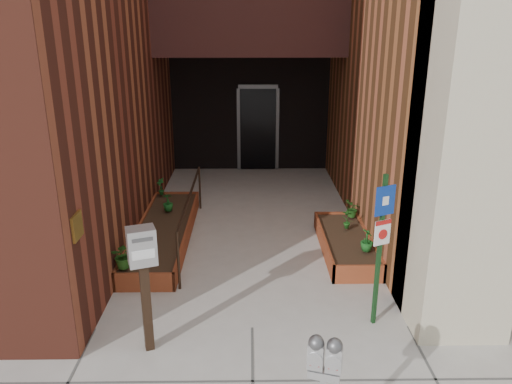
{
  "coord_description": "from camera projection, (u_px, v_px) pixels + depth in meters",
  "views": [
    {
      "loc": [
        -0.02,
        -5.45,
        3.71
      ],
      "look_at": [
        0.07,
        1.8,
        1.22
      ],
      "focal_mm": 35.0,
      "sensor_mm": 36.0,
      "label": 1
    }
  ],
  "objects": [
    {
      "name": "ground",
      "position": [
        252.0,
        328.0,
        6.36
      ],
      "size": [
        80.0,
        80.0,
        0.0
      ],
      "primitive_type": "plane",
      "color": "#9E9991",
      "rests_on": "ground"
    },
    {
      "name": "planter_left",
      "position": [
        164.0,
        234.0,
        8.85
      ],
      "size": [
        0.9,
        3.6,
        0.3
      ],
      "color": "brown",
      "rests_on": "ground"
    },
    {
      "name": "planter_right",
      "position": [
        346.0,
        244.0,
        8.42
      ],
      "size": [
        0.8,
        2.2,
        0.3
      ],
      "color": "brown",
      "rests_on": "ground"
    },
    {
      "name": "handrail",
      "position": [
        190.0,
        202.0,
        8.61
      ],
      "size": [
        0.04,
        3.34,
        0.9
      ],
      "color": "black",
      "rests_on": "ground"
    },
    {
      "name": "parking_meter",
      "position": [
        324.0,
        367.0,
        4.13
      ],
      "size": [
        0.3,
        0.18,
        1.28
      ],
      "color": "#B1B1B4",
      "rests_on": "ground"
    },
    {
      "name": "sign_post",
      "position": [
        381.0,
        235.0,
        6.06
      ],
      "size": [
        0.26,
        0.13,
        2.01
      ],
      "color": "#143818",
      "rests_on": "ground"
    },
    {
      "name": "payment_dropbox",
      "position": [
        143.0,
        264.0,
        5.6
      ],
      "size": [
        0.37,
        0.32,
        1.56
      ],
      "color": "black",
      "rests_on": "ground"
    },
    {
      "name": "shrub_left_a",
      "position": [
        124.0,
        255.0,
        7.21
      ],
      "size": [
        0.39,
        0.39,
        0.39
      ],
      "primitive_type": "imported",
      "rotation": [
        0.0,
        0.0,
        0.11
      ],
      "color": "#234F16",
      "rests_on": "planter_left"
    },
    {
      "name": "shrub_left_b",
      "position": [
        145.0,
        236.0,
        7.89
      ],
      "size": [
        0.27,
        0.27,
        0.35
      ],
      "primitive_type": "imported",
      "rotation": [
        0.0,
        0.0,
        2.23
      ],
      "color": "#2D601B",
      "rests_on": "planter_left"
    },
    {
      "name": "shrub_left_c",
      "position": [
        168.0,
        202.0,
        9.4
      ],
      "size": [
        0.23,
        0.23,
        0.34
      ],
      "primitive_type": "imported",
      "rotation": [
        0.0,
        0.0,
        3.39
      ],
      "color": "#195A1E",
      "rests_on": "planter_left"
    },
    {
      "name": "shrub_left_d",
      "position": [
        161.0,
        187.0,
        10.25
      ],
      "size": [
        0.27,
        0.27,
        0.36
      ],
      "primitive_type": "imported",
      "rotation": [
        0.0,
        0.0,
        5.43
      ],
      "color": "#18551D",
      "rests_on": "planter_left"
    },
    {
      "name": "shrub_right_a",
      "position": [
        367.0,
        240.0,
        7.76
      ],
      "size": [
        0.21,
        0.21,
        0.36
      ],
      "primitive_type": "imported",
      "rotation": [
        0.0,
        0.0,
        1.63
      ],
      "color": "#19581C",
      "rests_on": "planter_right"
    },
    {
      "name": "shrub_right_b",
      "position": [
        347.0,
        219.0,
        8.59
      ],
      "size": [
        0.23,
        0.23,
        0.36
      ],
      "primitive_type": "imported",
      "rotation": [
        0.0,
        0.0,
        2.89
      ],
      "color": "#1D5718",
      "rests_on": "planter_right"
    },
    {
      "name": "shrub_right_c",
      "position": [
        352.0,
        209.0,
        9.09
      ],
      "size": [
        0.39,
        0.39,
        0.32
      ],
      "primitive_type": "imported",
      "rotation": [
        0.0,
        0.0,
        4.2
      ],
      "color": "#1E4F16",
      "rests_on": "planter_right"
    }
  ]
}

